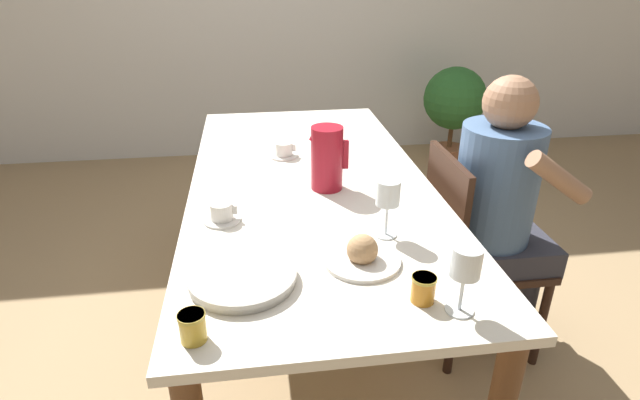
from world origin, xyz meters
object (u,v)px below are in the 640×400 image
(wine_glass_juice, at_px, (466,266))
(potted_plant, at_px, (454,104))
(serving_tray, at_px, (242,277))
(jam_jar_amber, at_px, (423,288))
(wine_glass_water, at_px, (388,195))
(red_pitcher, at_px, (327,158))
(teacup_across, at_px, (284,151))
(person_seated, at_px, (502,201))
(teacup_near_person, at_px, (222,214))
(bread_plate, at_px, (362,254))
(chair_person_side, at_px, (470,249))
(jam_jar_red, at_px, (192,326))

(wine_glass_juice, height_order, potted_plant, wine_glass_juice)
(serving_tray, bearing_deg, jam_jar_amber, -17.77)
(wine_glass_water, bearing_deg, red_pitcher, 108.83)
(teacup_across, bearing_deg, wine_glass_juice, -72.66)
(person_seated, xyz_separation_m, jam_jar_amber, (-0.53, -0.64, 0.11))
(wine_glass_water, bearing_deg, teacup_near_person, 162.07)
(bread_plate, bearing_deg, wine_glass_water, 53.04)
(person_seated, relative_size, jam_jar_amber, 16.49)
(serving_tray, bearing_deg, teacup_near_person, 100.55)
(teacup_near_person, xyz_separation_m, potted_plant, (1.67, 2.19, -0.28))
(wine_glass_water, bearing_deg, jam_jar_amber, -88.70)
(person_seated, relative_size, serving_tray, 4.09)
(bread_plate, bearing_deg, jam_jar_amber, -59.94)
(teacup_near_person, distance_m, jam_jar_amber, 0.70)
(red_pitcher, distance_m, bread_plate, 0.52)
(chair_person_side, height_order, jam_jar_amber, chair_person_side)
(serving_tray, height_order, jam_jar_red, jam_jar_red)
(red_pitcher, bearing_deg, jam_jar_amber, -79.19)
(person_seated, xyz_separation_m, teacup_across, (-0.80, 0.41, 0.10))
(chair_person_side, height_order, teacup_near_person, chair_person_side)
(chair_person_side, height_order, serving_tray, chair_person_side)
(chair_person_side, xyz_separation_m, potted_plant, (0.72, 2.01, 0.04))
(chair_person_side, height_order, teacup_across, chair_person_side)
(chair_person_side, bearing_deg, red_pitcher, -92.86)
(bread_plate, height_order, jam_jar_red, bread_plate)
(chair_person_side, distance_m, person_seated, 0.24)
(chair_person_side, relative_size, red_pitcher, 3.71)
(wine_glass_water, height_order, serving_tray, wine_glass_water)
(red_pitcher, bearing_deg, person_seated, -5.29)
(person_seated, height_order, jam_jar_amber, person_seated)
(chair_person_side, height_order, red_pitcher, red_pitcher)
(chair_person_side, distance_m, teacup_near_person, 1.02)
(person_seated, distance_m, jam_jar_red, 1.30)
(jam_jar_amber, bearing_deg, wine_glass_juice, -33.56)
(red_pitcher, relative_size, wine_glass_water, 1.28)
(red_pitcher, distance_m, serving_tray, 0.65)
(serving_tray, xyz_separation_m, jam_jar_amber, (0.44, -0.14, 0.02))
(wine_glass_juice, xyz_separation_m, serving_tray, (-0.52, 0.19, -0.11))
(wine_glass_juice, distance_m, teacup_across, 1.15)
(wine_glass_water, distance_m, jam_jar_amber, 0.34)
(jam_jar_amber, bearing_deg, potted_plant, 66.41)
(red_pitcher, bearing_deg, wine_glass_juice, -74.42)
(jam_jar_red, bearing_deg, wine_glass_water, 36.23)
(chair_person_side, bearing_deg, teacup_near_person, -79.35)
(wine_glass_water, xyz_separation_m, jam_jar_amber, (0.01, -0.33, -0.10))
(teacup_near_person, xyz_separation_m, bread_plate, (0.39, -0.30, -0.00))
(red_pitcher, height_order, jam_jar_amber, red_pitcher)
(serving_tray, bearing_deg, chair_person_side, 30.73)
(wine_glass_juice, relative_size, teacup_near_person, 1.45)
(chair_person_side, bearing_deg, jam_jar_amber, -33.86)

